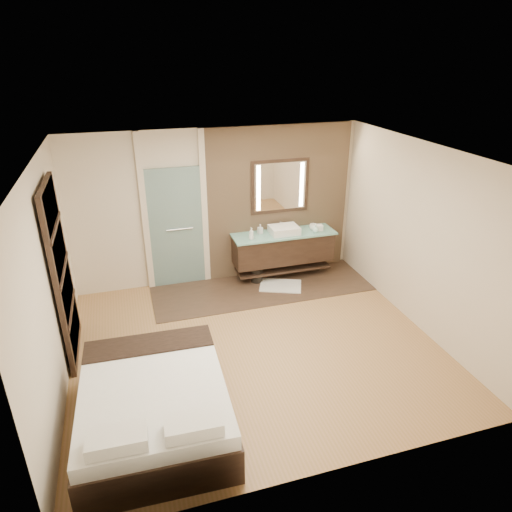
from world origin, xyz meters
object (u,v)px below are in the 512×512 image
object	(u,v)px
vanity	(283,248)
waste_bin	(257,275)
bed	(155,405)
mirror_unit	(280,186)

from	to	relation	value
vanity	waste_bin	world-z (taller)	vanity
bed	waste_bin	xyz separation A→B (m)	(2.07, 3.01, -0.18)
mirror_unit	bed	distance (m)	4.42
waste_bin	mirror_unit	bearing A→B (deg)	30.44
mirror_unit	waste_bin	bearing A→B (deg)	-149.56
mirror_unit	vanity	bearing A→B (deg)	-90.00
bed	waste_bin	world-z (taller)	bed
mirror_unit	waste_bin	xyz separation A→B (m)	(-0.52, -0.31, -1.51)
vanity	waste_bin	bearing A→B (deg)	-172.57
mirror_unit	waste_bin	world-z (taller)	mirror_unit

